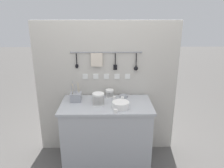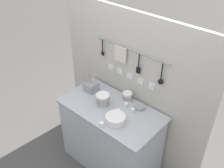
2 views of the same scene
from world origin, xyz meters
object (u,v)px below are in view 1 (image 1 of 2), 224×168
at_px(steel_mixing_bowl, 124,96).
at_px(cup_edge_far, 114,98).
at_px(cup_front_right, 116,111).
at_px(plate_stack, 121,105).
at_px(cup_beside_plates, 122,99).
at_px(bowl_stack_back_corner, 110,93).
at_px(bowl_stack_tall_left, 98,99).
at_px(cup_edge_near, 115,102).
at_px(cutlery_caddy, 76,97).

xyz_separation_m(steel_mixing_bowl, cup_edge_far, (-0.13, -0.08, 0.01)).
height_order(steel_mixing_bowl, cup_front_right, cup_front_right).
height_order(plate_stack, cup_beside_plates, plate_stack).
bearing_deg(steel_mixing_bowl, bowl_stack_back_corner, 174.50).
distance_m(bowl_stack_back_corner, plate_stack, 0.38).
bearing_deg(bowl_stack_back_corner, bowl_stack_tall_left, -119.52).
relative_size(bowl_stack_back_corner, cup_edge_far, 2.49).
bearing_deg(cup_edge_near, cup_edge_far, 91.07).
height_order(cup_edge_far, cup_front_right, same).
relative_size(cup_edge_near, cup_front_right, 1.00).
distance_m(steel_mixing_bowl, cup_edge_near, 0.24).
height_order(bowl_stack_back_corner, bowl_stack_tall_left, bowl_stack_tall_left).
xyz_separation_m(bowl_stack_back_corner, cup_edge_near, (0.06, -0.22, -0.03)).
bearing_deg(cutlery_caddy, cup_edge_near, -10.00).
distance_m(steel_mixing_bowl, cup_front_right, 0.49).
relative_size(bowl_stack_back_corner, cup_beside_plates, 2.49).
height_order(bowl_stack_tall_left, cup_front_right, bowl_stack_tall_left).
xyz_separation_m(cup_edge_far, cup_front_right, (0.01, -0.40, 0.00)).
bearing_deg(cup_beside_plates, cup_front_right, -104.94).
bearing_deg(cup_edge_near, plate_stack, -61.45).
distance_m(cup_edge_far, cup_front_right, 0.40).
relative_size(cup_edge_far, cup_edge_near, 1.00).
xyz_separation_m(plate_stack, steel_mixing_bowl, (0.06, 0.34, -0.02)).
distance_m(bowl_stack_back_corner, cup_edge_far, 0.12).
relative_size(bowl_stack_back_corner, bowl_stack_tall_left, 0.75).
relative_size(cup_beside_plates, cup_front_right, 1.00).
bearing_deg(cup_front_right, bowl_stack_tall_left, 130.96).
bearing_deg(cup_beside_plates, cup_edge_near, -134.47).
bearing_deg(bowl_stack_back_corner, cup_edge_far, -57.39).
bearing_deg(cup_edge_near, cup_beside_plates, 45.53).
bearing_deg(bowl_stack_tall_left, cup_front_right, -49.04).
bearing_deg(cup_edge_near, bowl_stack_tall_left, -172.95).
bearing_deg(cutlery_caddy, cup_beside_plates, 1.71).
height_order(cup_edge_near, cup_front_right, same).
bearing_deg(cup_beside_plates, cutlery_caddy, -178.29).
xyz_separation_m(cutlery_caddy, cup_edge_far, (0.50, 0.04, -0.04)).
relative_size(cup_edge_far, cup_front_right, 1.00).
xyz_separation_m(bowl_stack_tall_left, steel_mixing_bowl, (0.33, 0.23, -0.06)).
distance_m(bowl_stack_back_corner, cutlery_caddy, 0.46).
relative_size(steel_mixing_bowl, cup_edge_far, 2.42).
relative_size(cutlery_caddy, cup_edge_near, 6.04).
bearing_deg(bowl_stack_tall_left, cup_edge_near, 7.05).
relative_size(plate_stack, cutlery_caddy, 0.77).
distance_m(bowl_stack_tall_left, cup_beside_plates, 0.34).
relative_size(bowl_stack_back_corner, plate_stack, 0.54).
relative_size(plate_stack, cup_front_right, 4.64).
xyz_separation_m(bowl_stack_back_corner, cup_front_right, (0.07, -0.49, -0.03)).
bearing_deg(cup_front_right, bowl_stack_back_corner, 97.84).
relative_size(bowl_stack_tall_left, plate_stack, 0.72).
relative_size(bowl_stack_back_corner, cup_edge_near, 2.49).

